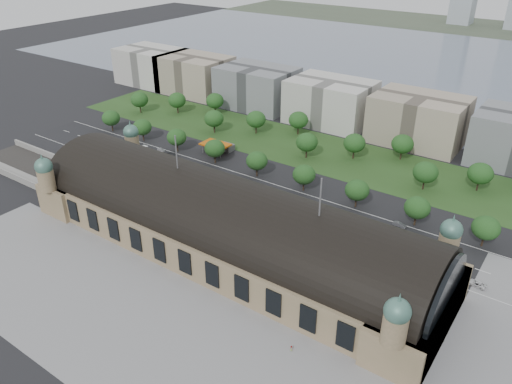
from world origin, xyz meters
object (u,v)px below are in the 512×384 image
Objects in this scene: parked_car_4 at (191,190)px; parked_car_5 at (195,191)px; parked_car_2 at (149,176)px; traffic_car_1 at (161,150)px; bus_west at (283,214)px; pedestrian_0 at (291,349)px; petrol_station at (222,146)px; parked_car_3 at (181,189)px; parked_car_6 at (223,208)px; traffic_car_5 at (399,225)px; traffic_car_6 at (477,284)px; parked_car_1 at (160,183)px; traffic_car_3 at (199,174)px; bus_mid at (300,223)px; parked_car_0 at (134,170)px; bus_east at (343,230)px; traffic_car_4 at (257,204)px.

parked_car_4 reaches higher than parked_car_5.
parked_car_2 is 1.03× the size of parked_car_5.
traffic_car_1 is 0.89× the size of parked_car_5.
parked_car_5 is 41.30m from bus_west.
parked_car_5 is 2.94× the size of pedestrian_0.
petrol_station reaches higher than parked_car_2.
parked_car_6 is (24.32, -2.32, -0.13)m from parked_car_3.
pedestrian_0 is (-0.62, -75.72, 0.03)m from traffic_car_5.
traffic_car_6 reaches higher than parked_car_4.
traffic_car_1 is 36.32m from parked_car_1.
petrol_station reaches higher than traffic_car_5.
pedestrian_0 is at bearing 14.02° from parked_car_6.
petrol_station reaches higher than parked_car_6.
traffic_car_1 reaches higher than traffic_car_3.
traffic_car_1 is (-24.90, -16.99, -2.22)m from petrol_station.
parked_car_4 is (15.88, -40.28, -2.17)m from petrol_station.
parked_car_6 is 32.43m from bus_mid.
parked_car_0 is at bearing 156.71° from pedestrian_0.
petrol_station is 43.36m from parked_car_4.
parked_car_3 is at bearing 96.78° from bus_mid.
traffic_car_6 is 47.19m from bus_east.
bus_mid is (56.17, 3.68, 0.92)m from parked_car_3.
traffic_car_3 is at bearing 125.34° from parked_car_1.
pedestrian_0 is at bearing 33.88° from parked_car_1.
bus_east is (82.61, 9.87, 0.93)m from parked_car_1.
pedestrian_0 is (29.31, -53.96, -0.87)m from bus_mid.
bus_west reaches higher than parked_car_3.
parked_car_4 is (-81.80, -23.75, -0.03)m from traffic_car_5.
traffic_car_4 is at bearing 70.35° from parked_car_0.
parked_car_2 is 1.09× the size of parked_car_3.
pedestrian_0 is (116.13, -51.96, 0.21)m from parked_car_0.
traffic_car_4 is 22.43m from bus_mid.
parked_car_4 is (34.95, 0.00, 0.15)m from parked_car_0.
traffic_car_6 is at bearing 60.43° from pedestrian_0.
pedestrian_0 reaches higher than parked_car_3.
traffic_car_6 is 0.44× the size of bus_west.
petrol_station is 3.05× the size of parked_car_1.
pedestrian_0 reaches higher than traffic_car_5.
bus_west is (-70.94, -0.69, 1.02)m from traffic_car_6.
traffic_car_6 is (84.31, -1.71, 0.05)m from traffic_car_4.
traffic_car_3 is 110.52m from pedestrian_0.
bus_mid is at bearing 62.80° from parked_car_6.
pedestrian_0 reaches higher than parked_car_2.
traffic_car_6 is 1.23× the size of parked_car_4.
parked_car_0 is 0.84× the size of parked_car_1.
traffic_car_5 is 37.77m from traffic_car_6.
bus_west is 1.17× the size of bus_east.
parked_car_0 is (-64.75, -5.91, -0.13)m from traffic_car_4.
parked_car_1 is (0.28, -43.16, -2.31)m from petrol_station.
traffic_car_5 is at bearing 73.69° from parked_car_5.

